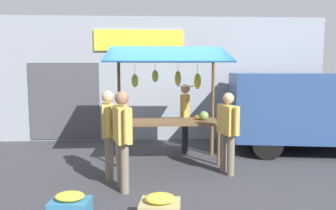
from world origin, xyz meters
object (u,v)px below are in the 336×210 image
Objects in this scene: market_stall at (169,90)px; produce_crate_side at (160,210)px; vendor_with_sunhat at (185,112)px; shopper_with_shopping_bag at (108,128)px; shopper_with_ponytail at (122,134)px; produce_crate_near at (70,208)px; parked_van at (318,105)px; shopper_in_striped_shirt at (228,128)px.

produce_crate_side is (0.27, 2.89, -1.36)m from market_stall.
vendor_with_sunhat is 1.01× the size of shopper_with_shopping_bag.
shopper_with_ponytail is at bearing -162.21° from shopper_with_shopping_bag.
vendor_with_sunhat is 3.06× the size of produce_crate_near.
vendor_with_sunhat is 0.35× the size of parked_van.
parked_van reaches higher than shopper_with_shopping_bag.
market_stall is 3.43m from produce_crate_near.
shopper_with_shopping_bag is at bearing 27.93° from parked_van.
parked_van is at bearing -79.31° from shopper_with_ponytail.
vendor_with_sunhat is at bearing -117.84° from produce_crate_near.
market_stall reaches higher than produce_crate_near.
shopper_in_striped_shirt reaches higher than produce_crate_near.
produce_crate_near is (2.50, 1.86, -0.69)m from shopper_in_striped_shirt.
market_stall is 2.00m from shopper_with_ponytail.
shopper_with_ponytail is 1.06× the size of shopper_in_striped_shirt.
vendor_with_sunhat is 2.76m from shopper_with_ponytail.
parked_van is (-2.55, -1.54, 0.24)m from shopper_in_striped_shirt.
shopper_in_striped_shirt is 0.33× the size of parked_van.
vendor_with_sunhat reaches higher than produce_crate_near.
shopper_with_shopping_bag is 1.86m from produce_crate_near.
parked_van is at bearing -170.77° from market_stall.
shopper_with_ponytail is at bearing -63.93° from produce_crate_side.
shopper_with_shopping_bag is at bearing 44.29° from market_stall.
shopper_with_shopping_bag is at bearing -99.68° from produce_crate_near.
vendor_with_sunhat is at bearing -44.24° from shopper_with_ponytail.
produce_crate_near reaches higher than produce_crate_side.
market_stall is 4.44× the size of produce_crate_side.
shopper_in_striped_shirt is (-0.63, 1.68, -0.08)m from vendor_with_sunhat.
shopper_with_ponytail is 1.51m from produce_crate_side.
shopper_with_ponytail is (-0.30, 0.59, 0.02)m from shopper_with_shopping_bag.
parked_van is 8.67× the size of produce_crate_near.
shopper_with_ponytail is (0.85, 1.71, -0.59)m from market_stall.
market_stall reaches higher than produce_crate_side.
parked_van is 8.20× the size of produce_crate_side.
vendor_with_sunhat is 3.19m from parked_van.
vendor_with_sunhat is 1.05× the size of shopper_in_striped_shirt.
shopper_with_shopping_bag is at bearing 77.59° from shopper_in_striped_shirt.
shopper_with_ponytail reaches higher than shopper_with_shopping_bag.
produce_crate_near is (1.44, 2.81, -1.35)m from market_stall.
vendor_with_sunhat is 3.77m from produce_crate_side.
shopper_with_shopping_bag is at bearing -63.65° from produce_crate_side.
vendor_with_sunhat reaches higher than shopper_in_striped_shirt.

